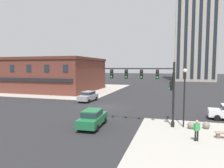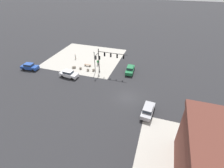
{
  "view_description": "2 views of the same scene",
  "coord_description": "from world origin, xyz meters",
  "px_view_note": "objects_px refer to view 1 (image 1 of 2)",
  "views": [
    {
      "loc": [
        8.9,
        -27.68,
        5.7
      ],
      "look_at": [
        0.72,
        -0.08,
        3.31
      ],
      "focal_mm": 32.85,
      "sensor_mm": 36.0,
      "label": 1
    },
    {
      "loc": [
        -5.02,
        25.32,
        20.38
      ],
      "look_at": [
        2.74,
        1.37,
        3.52
      ],
      "focal_mm": 26.24,
      "sensor_mm": 36.0,
      "label": 2
    }
  ],
  "objects_px": {
    "street_lamp_corner_near": "(184,91)",
    "traffic_signal_main": "(154,83)",
    "car_main_northbound_far": "(88,96)",
    "bollard_sphere_curb_b": "(206,125)",
    "bollard_sphere_curb_a": "(191,125)",
    "pedestrian_at_curb": "(197,129)",
    "car_main_southbound_far": "(92,118)"
  },
  "relations": [
    {
      "from": "car_main_northbound_far",
      "to": "bollard_sphere_curb_b",
      "type": "bearing_deg",
      "value": -33.52
    },
    {
      "from": "traffic_signal_main",
      "to": "bollard_sphere_curb_a",
      "type": "xyz_separation_m",
      "value": [
        3.43,
        -0.28,
        -3.85
      ]
    },
    {
      "from": "traffic_signal_main",
      "to": "pedestrian_at_curb",
      "type": "height_order",
      "value": "traffic_signal_main"
    },
    {
      "from": "pedestrian_at_curb",
      "to": "car_main_southbound_far",
      "type": "bearing_deg",
      "value": 172.47
    },
    {
      "from": "bollard_sphere_curb_a",
      "to": "car_main_northbound_far",
      "type": "height_order",
      "value": "car_main_northbound_far"
    },
    {
      "from": "bollard_sphere_curb_a",
      "to": "street_lamp_corner_near",
      "type": "relative_size",
      "value": 0.12
    },
    {
      "from": "traffic_signal_main",
      "to": "bollard_sphere_curb_b",
      "type": "distance_m",
      "value": 6.14
    },
    {
      "from": "street_lamp_corner_near",
      "to": "car_main_northbound_far",
      "type": "height_order",
      "value": "street_lamp_corner_near"
    },
    {
      "from": "pedestrian_at_curb",
      "to": "car_main_northbound_far",
      "type": "relative_size",
      "value": 0.37
    },
    {
      "from": "pedestrian_at_curb",
      "to": "street_lamp_corner_near",
      "type": "relative_size",
      "value": 0.3
    },
    {
      "from": "bollard_sphere_curb_a",
      "to": "pedestrian_at_curb",
      "type": "xyz_separation_m",
      "value": [
        0.13,
        -3.28,
        0.62
      ]
    },
    {
      "from": "car_main_northbound_far",
      "to": "street_lamp_corner_near",
      "type": "bearing_deg",
      "value": -37.07
    },
    {
      "from": "bollard_sphere_curb_b",
      "to": "pedestrian_at_curb",
      "type": "height_order",
      "value": "pedestrian_at_curb"
    },
    {
      "from": "bollard_sphere_curb_b",
      "to": "bollard_sphere_curb_a",
      "type": "bearing_deg",
      "value": -162.53
    },
    {
      "from": "bollard_sphere_curb_a",
      "to": "street_lamp_corner_near",
      "type": "bearing_deg",
      "value": 148.82
    },
    {
      "from": "bollard_sphere_curb_a",
      "to": "bollard_sphere_curb_b",
      "type": "height_order",
      "value": "same"
    },
    {
      "from": "traffic_signal_main",
      "to": "street_lamp_corner_near",
      "type": "bearing_deg",
      "value": 2.42
    },
    {
      "from": "street_lamp_corner_near",
      "to": "car_main_southbound_far",
      "type": "distance_m",
      "value": 9.03
    },
    {
      "from": "street_lamp_corner_near",
      "to": "car_main_northbound_far",
      "type": "relative_size",
      "value": 1.23
    },
    {
      "from": "car_main_southbound_far",
      "to": "bollard_sphere_curb_b",
      "type": "bearing_deg",
      "value": 13.63
    },
    {
      "from": "car_main_northbound_far",
      "to": "bollard_sphere_curb_a",
      "type": "bearing_deg",
      "value": -36.83
    },
    {
      "from": "street_lamp_corner_near",
      "to": "car_main_southbound_far",
      "type": "bearing_deg",
      "value": -163.45
    },
    {
      "from": "street_lamp_corner_near",
      "to": "pedestrian_at_curb",
      "type": "bearing_deg",
      "value": -78.05
    },
    {
      "from": "traffic_signal_main",
      "to": "car_main_northbound_far",
      "type": "xyz_separation_m",
      "value": [
        -11.69,
        11.05,
        -3.27
      ]
    },
    {
      "from": "street_lamp_corner_near",
      "to": "car_main_southbound_far",
      "type": "xyz_separation_m",
      "value": [
        -8.3,
        -2.47,
        -2.55
      ]
    },
    {
      "from": "street_lamp_corner_near",
      "to": "traffic_signal_main",
      "type": "bearing_deg",
      "value": -177.58
    },
    {
      "from": "car_main_southbound_far",
      "to": "street_lamp_corner_near",
      "type": "bearing_deg",
      "value": 16.55
    },
    {
      "from": "traffic_signal_main",
      "to": "pedestrian_at_curb",
      "type": "bearing_deg",
      "value": -44.98
    },
    {
      "from": "pedestrian_at_curb",
      "to": "car_main_southbound_far",
      "type": "distance_m",
      "value": 9.16
    },
    {
      "from": "pedestrian_at_curb",
      "to": "car_main_northbound_far",
      "type": "bearing_deg",
      "value": 136.24
    },
    {
      "from": "bollard_sphere_curb_b",
      "to": "pedestrian_at_curb",
      "type": "xyz_separation_m",
      "value": [
        -1.22,
        -3.7,
        0.62
      ]
    },
    {
      "from": "traffic_signal_main",
      "to": "car_main_southbound_far",
      "type": "height_order",
      "value": "traffic_signal_main"
    }
  ]
}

